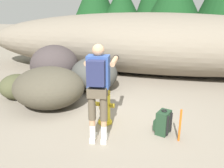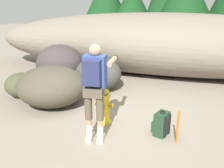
% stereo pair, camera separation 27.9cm
% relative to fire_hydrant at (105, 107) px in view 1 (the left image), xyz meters
% --- Properties ---
extents(ground_plane, '(56.00, 56.00, 0.04)m').
position_rel_fire_hydrant_xyz_m(ground_plane, '(0.17, 0.04, -0.37)').
color(ground_plane, gray).
extents(dirt_embankment, '(13.01, 3.20, 2.13)m').
position_rel_fire_hydrant_xyz_m(dirt_embankment, '(0.17, 4.31, 0.71)').
color(dirt_embankment, '#756B5B').
rests_on(dirt_embankment, ground_plane).
extents(fire_hydrant, '(0.39, 0.34, 0.77)m').
position_rel_fire_hydrant_xyz_m(fire_hydrant, '(0.00, 0.00, 0.00)').
color(fire_hydrant, yellow).
rests_on(fire_hydrant, ground_plane).
extents(utility_worker, '(0.62, 1.02, 1.70)m').
position_rel_fire_hydrant_xyz_m(utility_worker, '(0.10, -0.64, 0.73)').
color(utility_worker, beige).
rests_on(utility_worker, ground_plane).
extents(spare_backpack, '(0.34, 0.35, 0.47)m').
position_rel_fire_hydrant_xyz_m(spare_backpack, '(1.16, -0.09, -0.14)').
color(spare_backpack, '#1E3823').
rests_on(spare_backpack, ground_plane).
extents(boulder_large, '(1.86, 1.84, 1.22)m').
position_rel_fire_hydrant_xyz_m(boulder_large, '(-2.27, 2.04, 0.26)').
color(boulder_large, '#3D3535').
rests_on(boulder_large, ground_plane).
extents(boulder_mid, '(1.97, 1.86, 0.95)m').
position_rel_fire_hydrant_xyz_m(boulder_mid, '(-1.54, 0.47, 0.12)').
color(boulder_mid, '#454032').
rests_on(boulder_mid, ground_plane).
extents(boulder_small, '(1.81, 1.81, 0.95)m').
position_rel_fire_hydrant_xyz_m(boulder_small, '(-0.93, 1.89, 0.12)').
color(boulder_small, '#3F3F3B').
rests_on(boulder_small, ground_plane).
extents(boulder_outlier, '(1.23, 1.23, 0.64)m').
position_rel_fire_hydrant_xyz_m(boulder_outlier, '(-2.63, 0.69, -0.04)').
color(boulder_outlier, '#43452C').
rests_on(boulder_outlier, ground_plane).
extents(survey_stake, '(0.04, 0.04, 0.60)m').
position_rel_fire_hydrant_xyz_m(survey_stake, '(1.46, -0.28, -0.05)').
color(survey_stake, '#E55914').
rests_on(survey_stake, ground_plane).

